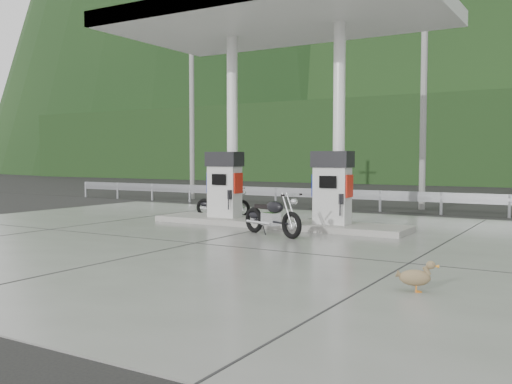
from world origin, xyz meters
The scene contains 16 objects.
ground centered at (0.00, 0.00, 0.00)m, with size 160.00×160.00×0.00m, color black.
forecourt_apron centered at (0.00, 0.00, 0.01)m, with size 18.00×14.00×0.02m, color slate.
pump_island centered at (0.00, 2.50, 0.10)m, with size 7.00×1.40×0.15m, color gray.
gas_pump_left centered at (-1.60, 2.50, 1.07)m, with size 0.95×0.55×1.80m, color silver, non-canonical shape.
gas_pump_right centered at (1.60, 2.50, 1.07)m, with size 0.95×0.55×1.80m, color silver, non-canonical shape.
canopy_column_left centered at (-1.60, 2.90, 2.67)m, with size 0.30×0.30×5.00m, color white.
canopy_column_right centered at (1.60, 2.90, 2.67)m, with size 0.30×0.30×5.00m, color white.
canopy_roof centered at (0.00, 2.50, 5.37)m, with size 8.50×5.00×0.40m, color white.
guardrail centered at (0.00, 8.00, 0.71)m, with size 26.00×0.16×1.42m, color gray, non-canonical shape.
road centered at (0.00, 11.50, 0.00)m, with size 60.00×7.00×0.01m, color black.
utility_pole_a centered at (-8.00, 9.50, 4.00)m, with size 0.22×0.22×8.00m, color gray.
utility_pole_b centered at (2.00, 9.50, 4.00)m, with size 0.22×0.22×8.00m, color gray.
tree_band centered at (0.00, 30.00, 3.00)m, with size 80.00×6.00×6.00m, color black.
motorcycle_left centered at (-2.48, 3.72, 0.41)m, with size 1.64×0.52×0.78m, color black, non-canonical shape.
motorcycle_right centered at (0.80, 0.88, 0.45)m, with size 1.83×0.58×0.86m, color black, non-canonical shape.
duck centered at (5.14, -2.99, 0.20)m, with size 0.50×0.14×0.36m, color brown, non-canonical shape.
Camera 1 is at (7.15, -10.53, 1.80)m, focal length 40.00 mm.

